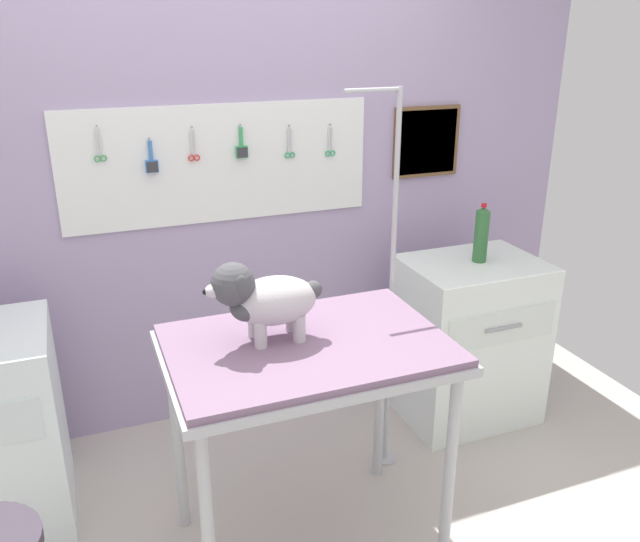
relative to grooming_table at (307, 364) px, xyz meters
The scene contains 6 objects.
rear_wall_panel 1.18m from the grooming_table, 92.69° to the left, with size 4.00×0.11×2.30m.
grooming_table is the anchor object (origin of this frame).
grooming_arm 0.64m from the grooming_table, 35.45° to the left, with size 0.30×0.11×1.75m.
dog 0.30m from the grooming_table, 155.00° to the left, with size 0.43×0.20×0.31m.
cabinet_right 1.32m from the grooming_table, 28.19° to the left, with size 0.68×0.54×0.86m.
soda_bottle 1.30m from the grooming_table, 27.96° to the left, with size 0.07×0.07×0.30m.
Camera 1 is at (-0.65, -1.81, 1.99)m, focal length 36.59 mm.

